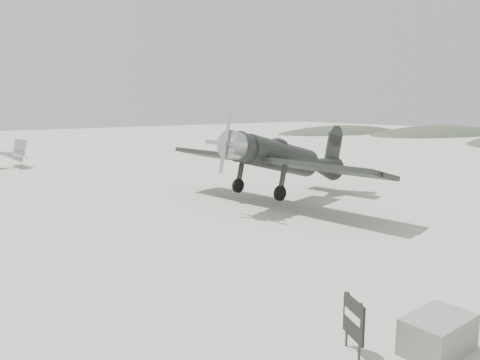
{
  "coord_description": "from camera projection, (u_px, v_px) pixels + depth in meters",
  "views": [
    {
      "loc": [
        -12.18,
        -13.14,
        4.79
      ],
      "look_at": [
        0.07,
        2.94,
        1.5
      ],
      "focal_mm": 35.0,
      "sensor_mm": 36.0,
      "label": 1
    }
  ],
  "objects": [
    {
      "name": "ground",
      "position": [
        284.0,
        227.0,
        18.38
      ],
      "size": [
        160.0,
        160.0,
        0.0
      ],
      "primitive_type": "plane",
      "color": "#A9A395",
      "rests_on": "ground"
    },
    {
      "name": "hill_east_north",
      "position": [
        439.0,
        134.0,
        76.24
      ],
      "size": [
        36.0,
        18.0,
        6.0
      ],
      "primitive_type": "ellipsoid",
      "color": "#2F3C2C",
      "rests_on": "ground"
    },
    {
      "name": "hill_northeast",
      "position": [
        341.0,
        132.0,
        79.68
      ],
      "size": [
        32.0,
        16.0,
        5.2
      ],
      "primitive_type": "ellipsoid",
      "color": "#2F3C2C",
      "rests_on": "ground"
    },
    {
      "name": "lowwing_monoplane",
      "position": [
        285.0,
        158.0,
        23.26
      ],
      "size": [
        8.9,
        12.46,
        4.01
      ],
      "rotation": [
        0.0,
        0.24,
        0.11
      ],
      "color": "black",
      "rests_on": "ground"
    },
    {
      "name": "equipment_block",
      "position": [
        438.0,
        334.0,
        9.1
      ],
      "size": [
        1.49,
        0.96,
        0.73
      ],
      "primitive_type": "cube",
      "rotation": [
        0.0,
        0.0,
        0.03
      ],
      "color": "slate",
      "rests_on": "ground"
    },
    {
      "name": "sign_board",
      "position": [
        354.0,
        320.0,
        9.01
      ],
      "size": [
        0.36,
        0.74,
        1.14
      ],
      "rotation": [
        0.0,
        0.0,
        -0.41
      ],
      "color": "#333333",
      "rests_on": "ground"
    }
  ]
}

